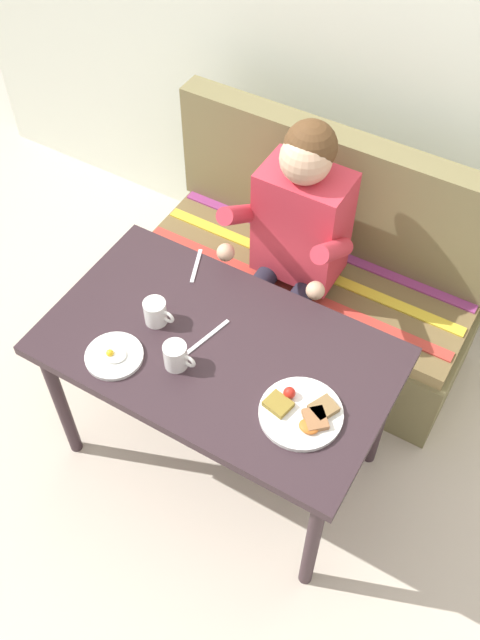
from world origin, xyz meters
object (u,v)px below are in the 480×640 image
at_px(table, 218,362).
at_px(plate_breakfast, 302,412).
at_px(person, 293,238).
at_px(knife, 208,337).
at_px(coffee_mug_second, 176,356).
at_px(coffee_mug, 156,312).
at_px(couch, 310,282).
at_px(plate_eggs, 114,356).
at_px(fork, 196,266).

height_order(table, plate_breakfast, plate_breakfast).
bearing_deg(person, table, -88.01).
bearing_deg(table, knife, 158.12).
xyz_separation_m(person, coffee_mug_second, (-0.06, -0.72, 0.04)).
bearing_deg(coffee_mug, plate_breakfast, -7.73).
height_order(table, coffee_mug, coffee_mug).
height_order(couch, coffee_mug_second, couch).
height_order(plate_eggs, coffee_mug, coffee_mug).
distance_m(coffee_mug, coffee_mug_second, 0.20).
relative_size(couch, plate_breakfast, 5.37).
height_order(plate_breakfast, plate_eggs, plate_breakfast).
bearing_deg(table, person, 91.99).
xyz_separation_m(person, knife, (-0.03, -0.57, -0.01)).
bearing_deg(plate_breakfast, table, 166.17).
relative_size(table, person, 0.99).
xyz_separation_m(coffee_mug, knife, (0.19, 0.03, -0.05)).
relative_size(plate_eggs, knife, 0.98).
xyz_separation_m(plate_breakfast, fork, (-0.63, 0.37, -0.01)).
bearing_deg(knife, plate_breakfast, -1.19).
distance_m(couch, fork, 0.68).
xyz_separation_m(plate_breakfast, coffee_mug, (-0.61, 0.08, 0.04)).
bearing_deg(person, plate_breakfast, -60.37).
bearing_deg(knife, couch, 99.64).
distance_m(couch, person, 0.45).
xyz_separation_m(plate_eggs, coffee_mug, (0.03, 0.20, 0.04)).
xyz_separation_m(fork, knife, (0.22, -0.26, 0.00)).
relative_size(couch, coffee_mug, 12.20).
height_order(person, fork, person).
distance_m(table, couch, 0.83).
distance_m(plate_eggs, coffee_mug, 0.21).
distance_m(coffee_mug, knife, 0.20).
relative_size(table, fork, 7.06).
relative_size(person, plate_eggs, 6.16).
xyz_separation_m(plate_breakfast, plate_eggs, (-0.64, -0.12, -0.00)).
bearing_deg(coffee_mug_second, plate_breakfast, 4.81).
bearing_deg(plate_eggs, knife, 45.65).
bearing_deg(fork, couch, 39.52).
bearing_deg(coffee_mug_second, coffee_mug, 143.77).
bearing_deg(fork, person, 29.72).
bearing_deg(plate_breakfast, knife, 165.12).
height_order(plate_breakfast, coffee_mug_second, coffee_mug_second).
height_order(couch, plate_breakfast, couch).
distance_m(table, coffee_mug, 0.28).
bearing_deg(plate_eggs, table, 36.99).
xyz_separation_m(coffee_mug, coffee_mug_second, (0.16, -0.12, 0.00)).
bearing_deg(fork, plate_breakfast, -51.89).
relative_size(plate_eggs, fork, 1.16).
bearing_deg(coffee_mug_second, table, 58.09).
height_order(person, plate_breakfast, person).
xyz_separation_m(couch, plate_eggs, (-0.28, -0.97, 0.41)).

